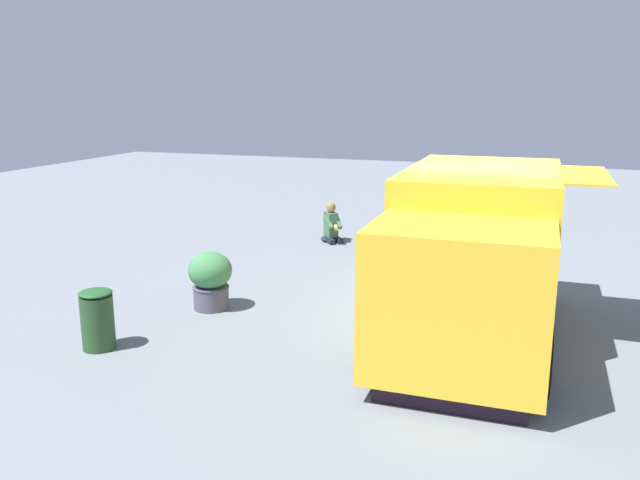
{
  "coord_description": "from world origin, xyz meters",
  "views": [
    {
      "loc": [
        -1.03,
        10.01,
        3.36
      ],
      "look_at": [
        2.63,
        -0.53,
        0.73
      ],
      "focal_mm": 36.07,
      "sensor_mm": 36.0,
      "label": 1
    }
  ],
  "objects": [
    {
      "name": "ground_plane",
      "position": [
        0.0,
        0.0,
        0.0
      ],
      "size": [
        40.0,
        40.0,
        0.0
      ],
      "primitive_type": "plane",
      "color": "slate"
    },
    {
      "name": "food_truck",
      "position": [
        -0.26,
        1.38,
        1.1
      ],
      "size": [
        2.66,
        4.74,
        2.27
      ],
      "color": "yellow",
      "rests_on": "ground_plane"
    },
    {
      "name": "person_customer",
      "position": [
        3.35,
        -3.38,
        0.35
      ],
      "size": [
        0.7,
        0.74,
        0.89
      ],
      "color": "#1A202D",
      "rests_on": "ground_plane"
    },
    {
      "name": "planter_flowering_near",
      "position": [
        3.72,
        1.54,
        0.49
      ],
      "size": [
        0.68,
        0.68,
        0.91
      ],
      "color": "#4E4959",
      "rests_on": "ground_plane"
    },
    {
      "name": "planter_flowering_far",
      "position": [
        1.94,
        -4.44,
        0.45
      ],
      "size": [
        0.63,
        0.63,
        0.85
      ],
      "color": "#4A4645",
      "rests_on": "ground_plane"
    },
    {
      "name": "trash_bin",
      "position": [
        4.35,
        3.44,
        0.41
      ],
      "size": [
        0.44,
        0.44,
        0.81
      ],
      "color": "#264823",
      "rests_on": "ground_plane"
    }
  ]
}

